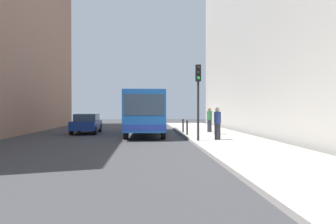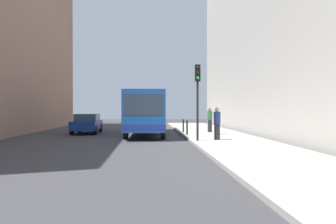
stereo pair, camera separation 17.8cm
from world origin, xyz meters
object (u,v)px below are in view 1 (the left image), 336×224
Objects in this scene: bus at (146,111)px; pedestrian_mid_sidewalk at (217,122)px; bollard_near at (187,128)px; pedestrian_near_signal at (218,123)px; bollard_mid at (183,126)px; pedestrian_far_sidewalk at (209,120)px; car_beside_bus at (87,123)px; traffic_light at (198,88)px.

bus reaches higher than pedestrian_mid_sidewalk.
bollard_near is 3.84m from pedestrian_near_signal.
bollard_mid is (2.73, -0.17, -1.10)m from bus.
bollard_mid is (0.00, 2.37, 0.00)m from bollard_near.
pedestrian_far_sidewalk is at bearing -39.48° from pedestrian_near_signal.
car_beside_bus is 2.57× the size of pedestrian_mid_sidewalk.
traffic_light is 2.39× the size of pedestrian_mid_sidewalk.
bus is at bearing 164.69° from car_beside_bus.
pedestrian_far_sidewalk is (1.88, 6.58, -1.95)m from traffic_light.
bollard_near is at bearing -156.40° from pedestrian_far_sidewalk.
pedestrian_near_signal is at bearing 138.35° from car_beside_bus.
bollard_near is 0.55× the size of pedestrian_mid_sidewalk.
pedestrian_near_signal is at bearing -125.18° from pedestrian_far_sidewalk.
traffic_light is (2.83, -6.59, 1.28)m from bus.
bollard_near is at bearing -90.00° from bollard_mid.
traffic_light is at bearing 132.50° from car_beside_bus.
pedestrian_far_sidewalk is at bearing 4.72° from bollard_mid.
bus reaches higher than pedestrian_far_sidewalk.
pedestrian_near_signal is (1.15, 0.43, -1.95)m from traffic_light.
bollard_near is at bearing 151.97° from car_beside_bus.
traffic_light is at bearing 77.90° from pedestrian_near_signal.
bollard_near is at bearing -57.58° from pedestrian_mid_sidewalk.
pedestrian_mid_sidewalk is at bearing -45.16° from bollard_mid.
pedestrian_far_sidewalk is at bearing -154.52° from pedestrian_mid_sidewalk.
bollard_mid is at bearing 90.89° from traffic_light.
pedestrian_near_signal is (1.25, -5.98, 0.43)m from bollard_mid.
traffic_light is 5.17m from pedestrian_mid_sidewalk.
car_beside_bus is 8.09m from bollard_near.
bollard_near is 2.11m from pedestrian_mid_sidewalk.
bollard_mid is (-0.10, 6.41, -2.38)m from traffic_light.
pedestrian_far_sidewalk is (4.71, -0.01, -0.67)m from bus.
pedestrian_mid_sidewalk reaches higher than bollard_mid.
bollard_mid is (7.19, -1.33, -0.16)m from car_beside_bus.
pedestrian_mid_sidewalk reaches higher than bollard_near.
bus is at bearing -91.33° from pedestrian_mid_sidewalk.
pedestrian_mid_sidewalk is at bearing -44.21° from pedestrian_near_signal.
car_beside_bus is 4.66× the size of bollard_near.
traffic_light is 2.28× the size of pedestrian_near_signal.
traffic_light reaches higher than pedestrian_near_signal.
bollard_near is 0.53× the size of pedestrian_far_sidewalk.
pedestrian_near_signal is (3.99, -6.15, -0.67)m from bus.
traffic_light is 6.84m from bollard_mid.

